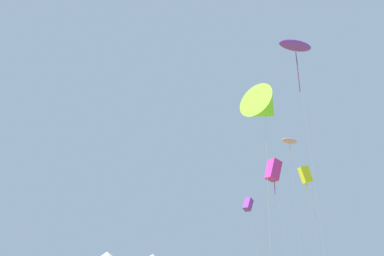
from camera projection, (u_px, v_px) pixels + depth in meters
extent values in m
cube|color=#E02DA3|center=(273.00, 170.00, 49.96)|extent=(2.64, 2.25, 3.13)
cylinder|color=#9D2072|center=(274.00, 185.00, 49.29)|extent=(0.09, 0.09, 2.51)
cylinder|color=#B2B2B7|center=(281.00, 219.00, 47.38)|extent=(0.96, 0.96, 13.04)
cube|color=purple|center=(248.00, 204.00, 51.62)|extent=(1.82, 1.91, 2.04)
cylinder|color=#B2B2B7|center=(254.00, 237.00, 49.56)|extent=(1.02, 1.31, 8.88)
cone|color=#99DB2D|center=(265.00, 108.00, 24.83)|extent=(3.82, 3.81, 3.09)
cylinder|color=#B2B2B7|center=(268.00, 191.00, 22.30)|extent=(0.68, 1.39, 11.43)
cube|color=yellow|center=(305.00, 175.00, 55.50)|extent=(1.92, 1.41, 2.68)
cylinder|color=#A79518|center=(307.00, 187.00, 54.87)|extent=(0.08, 0.08, 2.46)
cylinder|color=#B2B2B7|center=(314.00, 221.00, 52.97)|extent=(0.85, 0.64, 13.63)
ellipsoid|color=purple|center=(295.00, 46.00, 39.92)|extent=(4.23, 2.68, 1.20)
cylinder|color=#63238B|center=(298.00, 71.00, 38.88)|extent=(0.09, 0.09, 4.79)
cylinder|color=#B2B2B7|center=(309.00, 147.00, 34.90)|extent=(0.16, 2.43, 23.59)
ellipsoid|color=pink|center=(289.00, 141.00, 59.54)|extent=(3.31, 2.55, 1.12)
cylinder|color=#A9627C|center=(291.00, 156.00, 58.73)|extent=(0.07, 0.07, 3.79)
cylinder|color=#B2B2B7|center=(295.00, 202.00, 55.65)|extent=(0.28, 1.43, 19.61)
cone|color=white|center=(107.00, 256.00, 63.80)|extent=(4.22, 4.22, 1.48)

